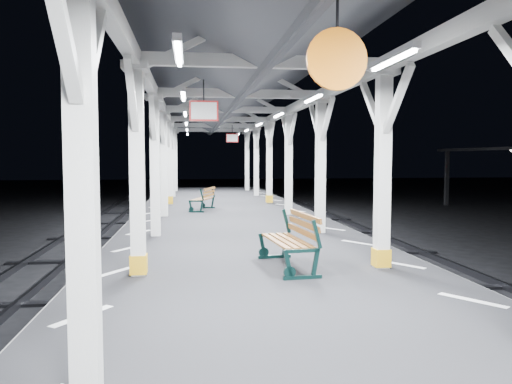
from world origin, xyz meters
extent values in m
cube|color=black|center=(0.00, 0.00, 0.50)|extent=(6.00, 50.00, 1.00)
cube|color=silver|center=(-2.45, 0.00, 1.00)|extent=(1.00, 48.00, 0.01)
cube|color=silver|center=(2.45, 0.00, 1.00)|extent=(1.00, 48.00, 0.01)
cube|color=silver|center=(-2.00, -2.00, 2.60)|extent=(0.22, 0.22, 3.20)
cube|color=silver|center=(-2.00, -1.45, 3.75)|extent=(0.10, 0.99, 0.99)
cube|color=silver|center=(-2.00, -2.55, 3.75)|extent=(0.10, 0.99, 0.99)
cube|color=silver|center=(-2.00, 2.00, 2.60)|extent=(0.22, 0.22, 3.20)
cube|color=silver|center=(-2.00, 2.00, 4.26)|extent=(0.40, 0.40, 0.12)
cube|color=#C89012|center=(-2.00, 2.00, 1.18)|extent=(0.26, 0.26, 0.30)
cube|color=silver|center=(-2.00, 2.55, 3.75)|extent=(0.10, 0.99, 0.99)
cube|color=silver|center=(-2.00, 1.45, 3.75)|extent=(0.10, 0.99, 0.99)
cube|color=silver|center=(-2.00, 6.00, 2.60)|extent=(0.22, 0.22, 3.20)
cube|color=silver|center=(-2.00, 6.00, 4.26)|extent=(0.40, 0.40, 0.12)
cube|color=silver|center=(-2.00, 6.55, 3.75)|extent=(0.10, 0.99, 0.99)
cube|color=silver|center=(-2.00, 5.45, 3.75)|extent=(0.10, 0.99, 0.99)
cube|color=silver|center=(-2.00, 10.00, 2.60)|extent=(0.22, 0.22, 3.20)
cube|color=silver|center=(-2.00, 10.00, 4.26)|extent=(0.40, 0.40, 0.12)
cube|color=silver|center=(-2.00, 10.55, 3.75)|extent=(0.10, 0.99, 0.99)
cube|color=silver|center=(-2.00, 9.45, 3.75)|extent=(0.10, 0.99, 0.99)
cube|color=silver|center=(-2.00, 14.00, 2.60)|extent=(0.22, 0.22, 3.20)
cube|color=silver|center=(-2.00, 14.00, 4.26)|extent=(0.40, 0.40, 0.12)
cube|color=#C89012|center=(-2.00, 14.00, 1.18)|extent=(0.26, 0.26, 0.30)
cube|color=silver|center=(-2.00, 14.55, 3.75)|extent=(0.10, 0.99, 0.99)
cube|color=silver|center=(-2.00, 13.45, 3.75)|extent=(0.10, 0.99, 0.99)
cube|color=silver|center=(-2.00, 18.00, 2.60)|extent=(0.22, 0.22, 3.20)
cube|color=silver|center=(-2.00, 18.00, 4.26)|extent=(0.40, 0.40, 0.12)
cube|color=silver|center=(-2.00, 18.55, 3.75)|extent=(0.10, 0.99, 0.99)
cube|color=silver|center=(-2.00, 17.45, 3.75)|extent=(0.10, 0.99, 0.99)
cube|color=silver|center=(-2.00, 22.00, 2.60)|extent=(0.22, 0.22, 3.20)
cube|color=silver|center=(-2.00, 22.00, 4.26)|extent=(0.40, 0.40, 0.12)
cube|color=silver|center=(-2.00, 22.55, 3.75)|extent=(0.10, 0.99, 0.99)
cube|color=silver|center=(-2.00, 21.45, 3.75)|extent=(0.10, 0.99, 0.99)
cube|color=silver|center=(2.00, 2.00, 2.60)|extent=(0.22, 0.22, 3.20)
cube|color=silver|center=(2.00, 2.00, 4.26)|extent=(0.40, 0.40, 0.12)
cube|color=#C89012|center=(2.00, 2.00, 1.18)|extent=(0.26, 0.26, 0.30)
cube|color=silver|center=(2.00, 2.55, 3.75)|extent=(0.10, 0.99, 0.99)
cube|color=silver|center=(2.00, 1.45, 3.75)|extent=(0.10, 0.99, 0.99)
cube|color=silver|center=(2.00, 6.00, 2.60)|extent=(0.22, 0.22, 3.20)
cube|color=silver|center=(2.00, 6.00, 4.26)|extent=(0.40, 0.40, 0.12)
cube|color=silver|center=(2.00, 6.55, 3.75)|extent=(0.10, 0.99, 0.99)
cube|color=silver|center=(2.00, 5.45, 3.75)|extent=(0.10, 0.99, 0.99)
cube|color=silver|center=(2.00, 10.00, 2.60)|extent=(0.22, 0.22, 3.20)
cube|color=silver|center=(2.00, 10.00, 4.26)|extent=(0.40, 0.40, 0.12)
cube|color=silver|center=(2.00, 10.55, 3.75)|extent=(0.10, 0.99, 0.99)
cube|color=silver|center=(2.00, 9.45, 3.75)|extent=(0.10, 0.99, 0.99)
cube|color=silver|center=(2.00, 14.00, 2.60)|extent=(0.22, 0.22, 3.20)
cube|color=silver|center=(2.00, 14.00, 4.26)|extent=(0.40, 0.40, 0.12)
cube|color=#C89012|center=(2.00, 14.00, 1.18)|extent=(0.26, 0.26, 0.30)
cube|color=silver|center=(2.00, 14.55, 3.75)|extent=(0.10, 0.99, 0.99)
cube|color=silver|center=(2.00, 13.45, 3.75)|extent=(0.10, 0.99, 0.99)
cube|color=silver|center=(2.00, 18.00, 2.60)|extent=(0.22, 0.22, 3.20)
cube|color=silver|center=(2.00, 18.00, 4.26)|extent=(0.40, 0.40, 0.12)
cube|color=silver|center=(2.00, 18.55, 3.75)|extent=(0.10, 0.99, 0.99)
cube|color=silver|center=(2.00, 17.45, 3.75)|extent=(0.10, 0.99, 0.99)
cube|color=silver|center=(2.00, 22.00, 2.60)|extent=(0.22, 0.22, 3.20)
cube|color=silver|center=(2.00, 22.00, 4.26)|extent=(0.40, 0.40, 0.12)
cube|color=silver|center=(2.00, 22.55, 3.75)|extent=(0.10, 0.99, 0.99)
cube|color=silver|center=(2.00, 21.45, 3.75)|extent=(0.10, 0.99, 0.99)
cube|color=silver|center=(-2.00, 0.00, 4.38)|extent=(0.18, 48.00, 0.24)
cube|color=silver|center=(2.00, 0.00, 4.38)|extent=(0.18, 48.00, 0.24)
cube|color=silver|center=(0.00, 2.00, 4.38)|extent=(4.20, 0.14, 0.20)
cube|color=silver|center=(0.00, 6.00, 4.38)|extent=(4.20, 0.14, 0.20)
cube|color=silver|center=(0.00, 10.00, 4.38)|extent=(4.20, 0.14, 0.20)
cube|color=silver|center=(0.00, 14.00, 4.38)|extent=(4.20, 0.14, 0.20)
cube|color=silver|center=(0.00, 18.00, 4.38)|extent=(4.20, 0.14, 0.20)
cube|color=silver|center=(0.00, 22.00, 4.38)|extent=(4.20, 0.14, 0.20)
cube|color=silver|center=(-1.30, 0.00, 4.10)|extent=(0.10, 1.35, 0.08)
cube|color=white|center=(-1.30, 0.00, 4.05)|extent=(0.05, 1.25, 0.05)
cube|color=silver|center=(-1.30, 4.00, 4.10)|extent=(0.10, 1.35, 0.08)
cube|color=white|center=(-1.30, 4.00, 4.05)|extent=(0.05, 1.25, 0.05)
cube|color=silver|center=(-1.30, 8.00, 4.10)|extent=(0.10, 1.35, 0.08)
cube|color=white|center=(-1.30, 8.00, 4.05)|extent=(0.05, 1.25, 0.05)
cube|color=silver|center=(-1.30, 12.00, 4.10)|extent=(0.10, 1.35, 0.08)
cube|color=white|center=(-1.30, 12.00, 4.05)|extent=(0.05, 1.25, 0.05)
cube|color=silver|center=(-1.30, 16.00, 4.10)|extent=(0.10, 1.35, 0.08)
cube|color=white|center=(-1.30, 16.00, 4.05)|extent=(0.05, 1.25, 0.05)
cube|color=silver|center=(-1.30, 20.00, 4.10)|extent=(0.10, 1.35, 0.08)
cube|color=white|center=(-1.30, 20.00, 4.05)|extent=(0.05, 1.25, 0.05)
cube|color=silver|center=(1.30, 0.00, 4.10)|extent=(0.10, 1.35, 0.08)
cube|color=white|center=(1.30, 0.00, 4.05)|extent=(0.05, 1.25, 0.05)
cube|color=silver|center=(1.30, 4.00, 4.10)|extent=(0.10, 1.35, 0.08)
cube|color=white|center=(1.30, 4.00, 4.05)|extent=(0.05, 1.25, 0.05)
cube|color=silver|center=(1.30, 8.00, 4.10)|extent=(0.10, 1.35, 0.08)
cube|color=white|center=(1.30, 8.00, 4.05)|extent=(0.05, 1.25, 0.05)
cube|color=silver|center=(1.30, 12.00, 4.10)|extent=(0.10, 1.35, 0.08)
cube|color=white|center=(1.30, 12.00, 4.05)|extent=(0.05, 1.25, 0.05)
cube|color=silver|center=(1.30, 16.00, 4.10)|extent=(0.10, 1.35, 0.08)
cube|color=white|center=(1.30, 16.00, 4.05)|extent=(0.05, 1.25, 0.05)
cube|color=silver|center=(1.30, 20.00, 4.10)|extent=(0.10, 1.35, 0.08)
cube|color=white|center=(1.30, 20.00, 4.05)|extent=(0.05, 1.25, 0.05)
cylinder|color=black|center=(0.00, -2.00, 4.05)|extent=(0.02, 0.02, 0.30)
cylinder|color=orange|center=(0.00, -2.00, 3.65)|extent=(0.50, 0.04, 0.50)
cylinder|color=black|center=(-0.94, 2.78, 4.02)|extent=(0.02, 0.02, 0.36)
cube|color=red|center=(-0.94, 2.78, 3.67)|extent=(0.50, 0.03, 0.35)
cube|color=white|center=(-0.94, 2.78, 3.67)|extent=(0.44, 0.04, 0.29)
cylinder|color=black|center=(0.56, 14.79, 4.02)|extent=(0.02, 0.02, 0.36)
cube|color=red|center=(0.56, 14.79, 3.67)|extent=(0.50, 0.03, 0.35)
cube|color=white|center=(0.56, 14.79, 3.67)|extent=(0.44, 0.05, 0.29)
cube|color=black|center=(14.00, 22.00, 1.65)|extent=(0.20, 0.20, 3.30)
sphere|color=silver|center=(14.00, 16.00, 3.22)|extent=(0.20, 0.20, 0.20)
sphere|color=silver|center=(14.00, 22.00, 3.22)|extent=(0.20, 0.20, 0.20)
cube|color=black|center=(0.51, 1.40, 1.03)|extent=(0.62, 0.12, 0.06)
cube|color=black|center=(0.28, 1.37, 1.24)|extent=(0.16, 0.07, 0.48)
cube|color=black|center=(0.71, 1.41, 1.24)|extent=(0.15, 0.06, 0.48)
cube|color=black|center=(0.73, 1.42, 1.69)|extent=(0.17, 0.07, 0.45)
cube|color=black|center=(0.35, 3.03, 1.03)|extent=(0.62, 0.12, 0.06)
cube|color=black|center=(0.13, 3.01, 1.24)|extent=(0.16, 0.07, 0.48)
cube|color=black|center=(0.56, 3.05, 1.24)|extent=(0.15, 0.06, 0.48)
cube|color=black|center=(0.58, 3.05, 1.69)|extent=(0.17, 0.07, 0.45)
cube|color=brown|center=(0.23, 2.19, 1.46)|extent=(0.24, 1.56, 0.04)
cube|color=brown|center=(0.36, 2.21, 1.46)|extent=(0.24, 1.56, 0.04)
cube|color=brown|center=(0.49, 2.22, 1.46)|extent=(0.24, 1.56, 0.04)
cube|color=brown|center=(0.62, 2.23, 1.46)|extent=(0.24, 1.56, 0.04)
cube|color=brown|center=(0.70, 2.24, 1.61)|extent=(0.20, 1.56, 0.10)
cube|color=brown|center=(0.72, 2.24, 1.74)|extent=(0.20, 1.56, 0.10)
cube|color=brown|center=(0.74, 2.24, 1.87)|extent=(0.20, 1.56, 0.10)
cube|color=black|center=(-0.98, 10.95, 1.03)|extent=(0.53, 0.22, 0.05)
cube|color=black|center=(-1.17, 11.01, 1.21)|extent=(0.15, 0.08, 0.42)
cube|color=black|center=(-0.81, 10.89, 1.21)|extent=(0.13, 0.08, 0.42)
cube|color=black|center=(-0.79, 10.89, 1.60)|extent=(0.15, 0.09, 0.39)
cube|color=black|center=(-0.55, 12.32, 1.03)|extent=(0.53, 0.22, 0.05)
cube|color=black|center=(-0.73, 12.38, 1.21)|extent=(0.15, 0.08, 0.42)
cube|color=black|center=(-0.37, 12.27, 1.21)|extent=(0.13, 0.08, 0.42)
cube|color=black|center=(-0.36, 12.26, 1.60)|extent=(0.15, 0.09, 0.39)
cube|color=brown|center=(-0.94, 11.69, 1.41)|extent=(0.49, 1.33, 0.03)
cube|color=brown|center=(-0.82, 11.65, 1.41)|extent=(0.49, 1.33, 0.03)
cube|color=brown|center=(-0.71, 11.62, 1.41)|extent=(0.49, 1.33, 0.03)
cube|color=brown|center=(-0.60, 11.58, 1.41)|extent=(0.49, 1.33, 0.03)
cube|color=brown|center=(-0.54, 11.56, 1.53)|extent=(0.46, 1.32, 0.09)
cube|color=brown|center=(-0.52, 11.56, 1.65)|extent=(0.46, 1.32, 0.09)
cube|color=brown|center=(-0.51, 11.55, 1.77)|extent=(0.46, 1.32, 0.09)
camera|label=1|loc=(-1.18, -5.95, 2.86)|focal=35.00mm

